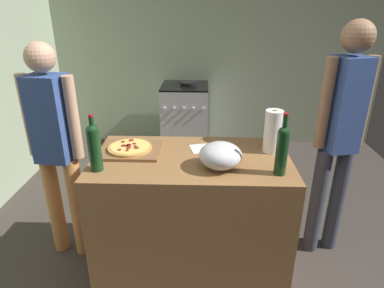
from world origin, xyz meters
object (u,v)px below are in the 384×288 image
(pizza, at_px, (130,147))
(paper_towel_roll, at_px, (273,131))
(wine_bottle_green, at_px, (94,145))
(mixing_bowl, at_px, (220,155))
(person_in_stripes, at_px, (55,142))
(stove, at_px, (185,119))
(person_in_red, at_px, (340,131))
(wine_bottle_dark, at_px, (282,148))

(pizza, distance_m, paper_towel_roll, 0.95)
(wine_bottle_green, bearing_deg, pizza, 62.06)
(mixing_bowl, bearing_deg, person_in_stripes, 166.35)
(paper_towel_roll, relative_size, wine_bottle_green, 0.84)
(stove, relative_size, person_in_red, 0.54)
(paper_towel_roll, distance_m, person_in_stripes, 1.48)
(paper_towel_roll, height_order, person_in_stripes, person_in_stripes)
(wine_bottle_green, bearing_deg, stove, 80.05)
(paper_towel_roll, relative_size, wine_bottle_dark, 0.78)
(wine_bottle_dark, bearing_deg, paper_towel_roll, 87.90)
(stove, distance_m, person_in_red, 2.26)
(mixing_bowl, bearing_deg, wine_bottle_dark, -11.30)
(pizza, relative_size, wine_bottle_green, 0.84)
(wine_bottle_green, height_order, person_in_stripes, person_in_stripes)
(paper_towel_roll, bearing_deg, stove, 109.28)
(mixing_bowl, height_order, person_in_red, person_in_red)
(pizza, distance_m, wine_bottle_dark, 0.98)
(wine_bottle_green, relative_size, person_in_stripes, 0.22)
(pizza, distance_m, person_in_red, 1.44)
(pizza, relative_size, stove, 0.32)
(pizza, relative_size, mixing_bowl, 1.12)
(mixing_bowl, bearing_deg, paper_towel_roll, 35.64)
(pizza, height_order, person_in_stripes, person_in_stripes)
(stove, bearing_deg, wine_bottle_green, -99.95)
(mixing_bowl, distance_m, wine_bottle_green, 0.74)
(stove, bearing_deg, wine_bottle_dark, -73.54)
(mixing_bowl, bearing_deg, stove, 98.58)
(person_in_stripes, bearing_deg, wine_bottle_dark, -13.11)
(wine_bottle_dark, xyz_separation_m, person_in_stripes, (-1.47, 0.34, -0.13))
(wine_bottle_dark, bearing_deg, wine_bottle_green, 179.26)
(wine_bottle_green, bearing_deg, mixing_bowl, 4.24)
(wine_bottle_dark, bearing_deg, stove, 106.46)
(person_in_stripes, bearing_deg, paper_towel_roll, -0.77)
(mixing_bowl, xyz_separation_m, person_in_stripes, (-1.13, 0.27, -0.05))
(mixing_bowl, relative_size, wine_bottle_green, 0.75)
(person_in_red, bearing_deg, stove, 122.34)
(wine_bottle_dark, height_order, person_in_red, person_in_red)
(pizza, relative_size, paper_towel_roll, 1.00)
(wine_bottle_dark, distance_m, stove, 2.46)
(pizza, xyz_separation_m, stove, (0.26, 2.01, -0.47))
(wine_bottle_green, bearing_deg, person_in_red, 15.06)
(paper_towel_roll, bearing_deg, wine_bottle_green, -164.20)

